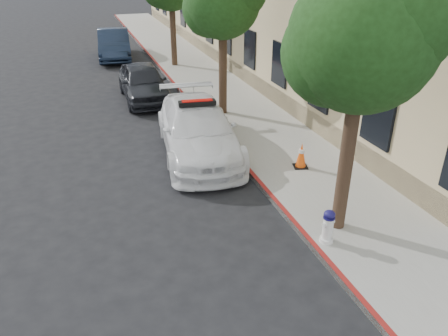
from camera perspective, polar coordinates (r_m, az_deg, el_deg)
The scene contains 10 objects.
ground at distance 10.81m, azimuth -4.49°, elevation -5.27°, with size 120.00×120.00×0.00m, color black.
sidewalk at distance 20.56m, azimuth -1.92°, elevation 10.83°, with size 3.20×50.00×0.15m, color gray.
curb_strip at distance 20.18m, azimuth -6.17°, elevation 10.39°, with size 0.12×50.00×0.15m, color maroon.
tree_near at distance 8.69m, azimuth 17.99°, elevation 15.96°, with size 2.92×2.82×5.62m.
tree_mid at distance 15.82m, azimuth -0.04°, elevation 21.12°, with size 2.77×2.64×5.43m.
police_car at distance 13.36m, azimuth -3.43°, elevation 5.04°, with size 2.83×5.61×1.71m.
parked_car_mid at distance 18.75m, azimuth -10.50°, elevation 10.95°, with size 1.75×4.36×1.49m, color black.
parked_car_far at distance 26.68m, azimuth -14.16°, elevation 15.40°, with size 1.70×4.88×1.61m, color #141F33.
fire_hydrant at distance 9.44m, azimuth 13.42°, elevation -7.47°, with size 0.33×0.29×0.76m.
traffic_cone at distance 12.46m, azimuth 10.06°, elevation 1.64°, with size 0.46×0.46×0.73m.
Camera 1 is at (-2.16, -8.91, 5.72)m, focal length 35.00 mm.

